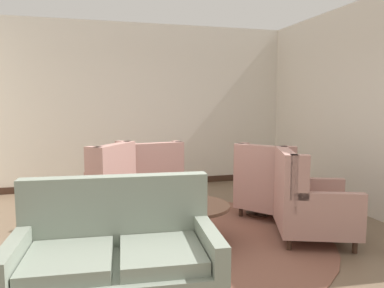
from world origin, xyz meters
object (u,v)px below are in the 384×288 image
object	(u,v)px
side_table	(257,187)
armchair_near_sideboard	(150,180)
armchair_far_left	(101,191)
settee	(117,262)
coffee_table	(190,211)
porcelain_vase	(193,190)
armchair_back_corner	(308,203)
armchair_foreground_right	(268,186)

from	to	relation	value
side_table	armchair_near_sideboard	bearing A→B (deg)	150.35
armchair_far_left	settee	bearing A→B (deg)	37.34
settee	armchair_far_left	bearing A→B (deg)	95.84
armchair_far_left	armchair_near_sideboard	size ratio (longest dim) A/B	1.07
coffee_table	armchair_far_left	distance (m)	1.36
porcelain_vase	side_table	bearing A→B (deg)	33.83
armchair_far_left	armchair_back_corner	xyz separation A→B (m)	(2.29, -1.22, -0.01)
coffee_table	porcelain_vase	bearing A→B (deg)	23.87
porcelain_vase	armchair_far_left	world-z (taller)	armchair_far_left
armchair_foreground_right	armchair_near_sideboard	xyz separation A→B (m)	(-1.52, 0.87, -0.01)
settee	side_table	distance (m)	2.90
porcelain_vase	armchair_far_left	xyz separation A→B (m)	(-0.98, 0.96, -0.16)
settee	armchair_far_left	distance (m)	2.20
armchair_far_left	coffee_table	bearing A→B (deg)	79.94
coffee_table	settee	distance (m)	1.51
armchair_foreground_right	armchair_back_corner	bearing A→B (deg)	144.98
armchair_near_sideboard	armchair_back_corner	distance (m)	2.38
porcelain_vase	settee	size ratio (longest dim) A/B	0.23
armchair_foreground_right	armchair_back_corner	world-z (taller)	armchair_back_corner
armchair_back_corner	side_table	bearing A→B (deg)	29.72
settee	armchair_near_sideboard	bearing A→B (deg)	80.68
porcelain_vase	armchair_foreground_right	bearing A→B (deg)	28.50
armchair_far_left	side_table	size ratio (longest dim) A/B	1.56
coffee_table	armchair_near_sideboard	size ratio (longest dim) A/B	0.88
armchair_foreground_right	side_table	distance (m)	0.15
armchair_near_sideboard	armchair_back_corner	world-z (taller)	armchair_back_corner
settee	armchair_far_left	size ratio (longest dim) A/B	1.42
porcelain_vase	settee	distance (m)	1.57
armchair_far_left	armchair_near_sideboard	distance (m)	0.96
coffee_table	armchair_far_left	world-z (taller)	armchair_far_left
settee	armchair_near_sideboard	size ratio (longest dim) A/B	1.52
porcelain_vase	armchair_near_sideboard	world-z (taller)	armchair_near_sideboard
armchair_foreground_right	armchair_near_sideboard	size ratio (longest dim) A/B	1.08
armchair_foreground_right	side_table	xyz separation A→B (m)	(-0.13, 0.08, -0.02)
coffee_table	porcelain_vase	xyz separation A→B (m)	(0.05, 0.02, 0.23)
coffee_table	settee	xyz separation A→B (m)	(-0.90, -1.21, 0.03)
settee	armchair_foreground_right	bearing A→B (deg)	45.82
armchair_foreground_right	armchair_near_sideboard	world-z (taller)	armchair_foreground_right
armchair_near_sideboard	settee	bearing A→B (deg)	67.84
armchair_far_left	side_table	bearing A→B (deg)	121.30
armchair_foreground_right	armchair_far_left	bearing A→B (deg)	46.37
side_table	armchair_far_left	bearing A→B (deg)	174.86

